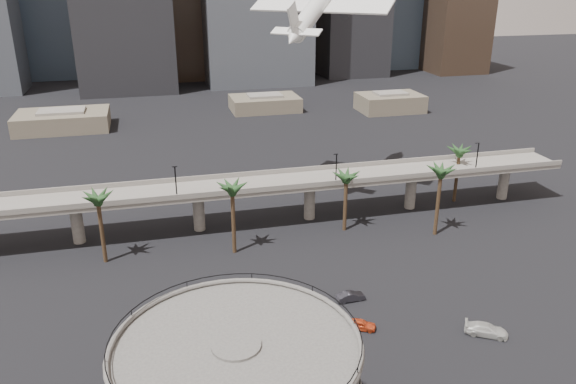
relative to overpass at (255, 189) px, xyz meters
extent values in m
torus|color=#4B4946|center=(-13.00, -59.00, 4.91)|extent=(22.20, 22.20, 0.50)
torus|color=black|center=(-13.00, -59.00, 5.71)|extent=(21.80, 21.80, 0.10)
cylinder|color=#4B4946|center=(-13.00, -59.00, 8.44)|extent=(22.00, 22.00, 0.45)
torus|color=#4B4946|center=(-13.00, -59.00, 8.91)|extent=(22.20, 22.20, 0.50)
torus|color=black|center=(-13.00, -59.00, 9.71)|extent=(21.80, 21.80, 0.10)
cube|color=slate|center=(0.00, 0.00, 0.66)|extent=(130.00, 9.00, 0.90)
cube|color=slate|center=(0.00, -4.50, 1.56)|extent=(130.00, 0.30, 1.00)
cube|color=slate|center=(0.00, 4.50, 1.56)|extent=(130.00, 0.30, 1.00)
cylinder|color=slate|center=(-33.00, 0.00, -3.54)|extent=(2.20, 2.20, 8.00)
cylinder|color=slate|center=(-11.00, 0.00, -3.54)|extent=(2.20, 2.20, 8.00)
cylinder|color=slate|center=(11.00, 0.00, -3.54)|extent=(2.20, 2.20, 8.00)
cylinder|color=slate|center=(33.00, 0.00, -3.54)|extent=(2.20, 2.20, 8.00)
cylinder|color=slate|center=(55.00, 0.00, -3.54)|extent=(2.20, 2.20, 8.00)
cylinder|color=black|center=(-15.00, -4.00, 4.16)|extent=(0.24, 0.24, 6.00)
cylinder|color=black|center=(15.00, -4.00, 4.16)|extent=(0.24, 0.24, 6.00)
cylinder|color=black|center=(45.00, -4.00, 4.16)|extent=(0.24, 0.24, 6.00)
cylinder|color=#402D1B|center=(-6.00, -11.00, -1.26)|extent=(0.70, 0.70, 12.15)
ellipsoid|color=#1E3E1C|center=(-6.00, -11.00, 5.21)|extent=(4.40, 4.40, 2.00)
cylinder|color=#402D1B|center=(16.00, -7.00, -1.94)|extent=(0.70, 0.70, 10.80)
ellipsoid|color=#1E3E1C|center=(16.00, -7.00, 3.86)|extent=(4.40, 4.40, 2.00)
cylinder|color=#402D1B|center=(32.00, -13.00, -1.04)|extent=(0.70, 0.70, 12.60)
ellipsoid|color=#1E3E1C|center=(32.00, -13.00, 5.66)|extent=(4.40, 4.40, 2.00)
cylinder|color=#402D1B|center=(44.00, 1.00, -1.71)|extent=(0.70, 0.70, 11.25)
ellipsoid|color=#1E3E1C|center=(44.00, 1.00, 4.31)|extent=(4.40, 4.40, 2.00)
cylinder|color=#402D1B|center=(-28.00, -9.00, -1.49)|extent=(0.70, 0.70, 11.70)
ellipsoid|color=#1E3E1C|center=(-28.00, -9.00, 4.76)|extent=(4.40, 4.40, 2.00)
cube|color=#635C49|center=(-45.00, 85.00, -4.59)|extent=(28.00, 18.00, 5.50)
cube|color=slate|center=(-45.00, 85.00, -1.44)|extent=(14.00, 9.00, 0.80)
cube|color=#635C49|center=(22.00, 95.00, -4.84)|extent=(24.00, 16.00, 5.00)
cube|color=slate|center=(22.00, 95.00, -1.94)|extent=(12.00, 8.00, 0.80)
cube|color=#635C49|center=(65.00, 83.00, -4.34)|extent=(22.00, 15.00, 6.00)
cube|color=slate|center=(65.00, 83.00, -0.94)|extent=(11.00, 7.50, 0.80)
cube|color=#3B4A5C|center=(-55.00, 190.00, 15.57)|extent=(30.00, 30.00, 45.82)
cube|color=#806C59|center=(55.00, 185.00, 12.71)|extent=(24.00, 24.00, 40.09)
cube|color=#31251B|center=(130.00, 155.00, 20.34)|extent=(26.00, 26.00, 55.37)
cube|color=#806C59|center=(18.00, 205.00, 10.80)|extent=(22.00, 22.00, 36.28)
cone|color=silver|center=(7.96, 2.15, 27.65)|extent=(5.16, 5.31, 4.21)
cube|color=silver|center=(16.25, 11.99, 33.05)|extent=(25.81, 23.01, 2.96)
cube|color=silver|center=(8.98, 3.36, 28.82)|extent=(8.77, 7.87, 1.20)
cube|color=silver|center=(8.24, 2.48, 31.26)|extent=(3.50, 4.07, 6.09)
cylinder|color=#27272C|center=(12.85, 16.17, 32.04)|extent=(4.35, 4.66, 3.46)
cylinder|color=#27272C|center=(20.94, 9.36, 32.04)|extent=(4.35, 4.66, 3.46)
imported|color=#C9431C|center=(7.31, -38.04, -6.60)|extent=(4.68, 3.43, 1.48)
imported|color=black|center=(8.52, -30.87, -6.62)|extent=(4.47, 1.77, 1.45)
imported|color=beige|center=(23.52, -43.54, -6.51)|extent=(6.12, 4.92, 1.66)
camera|label=1|loc=(-18.54, -99.29, 39.02)|focal=35.00mm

